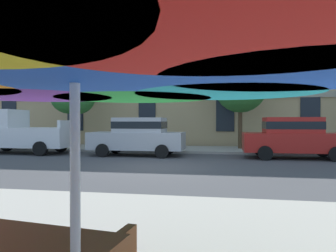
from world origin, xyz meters
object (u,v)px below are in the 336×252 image
object	(u,v)px
pickup_white	(18,133)
street_tree_left	(74,96)
street_tree_middle	(241,87)
patio_umbrella	(75,36)
sedan_silver	(138,135)
sedan_red	(294,137)

from	to	relation	value
pickup_white	street_tree_left	xyz separation A→B (m)	(1.57, 3.00, 2.09)
street_tree_middle	patio_umbrella	bearing A→B (deg)	-96.38
pickup_white	sedan_silver	world-z (taller)	pickup_white
pickup_white	sedan_silver	distance (m)	6.26
sedan_silver	street_tree_left	distance (m)	5.97
sedan_red	patio_umbrella	xyz separation A→B (m)	(-3.86, -12.70, 1.14)
patio_umbrella	street_tree_left	bearing A→B (deg)	116.36
pickup_white	street_tree_middle	xyz separation A→B (m)	(11.14, 3.30, 2.44)
pickup_white	sedan_red	xyz separation A→B (m)	(13.21, -0.00, -0.08)
sedan_red	street_tree_left	world-z (taller)	street_tree_left
street_tree_middle	patio_umbrella	world-z (taller)	street_tree_middle
pickup_white	sedan_red	size ratio (longest dim) A/B	1.16
pickup_white	sedan_silver	xyz separation A→B (m)	(6.26, -0.00, -0.08)
sedan_red	street_tree_left	size ratio (longest dim) A/B	1.00
sedan_red	street_tree_middle	xyz separation A→B (m)	(-2.07, 3.30, 2.52)
pickup_white	street_tree_left	size ratio (longest dim) A/B	1.16
sedan_red	street_tree_left	distance (m)	12.21
pickup_white	street_tree_left	distance (m)	3.98
street_tree_middle	street_tree_left	bearing A→B (deg)	-178.21
pickup_white	street_tree_middle	world-z (taller)	street_tree_middle
pickup_white	patio_umbrella	xyz separation A→B (m)	(9.35, -12.70, 1.06)
patio_umbrella	sedan_red	bearing A→B (deg)	73.11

